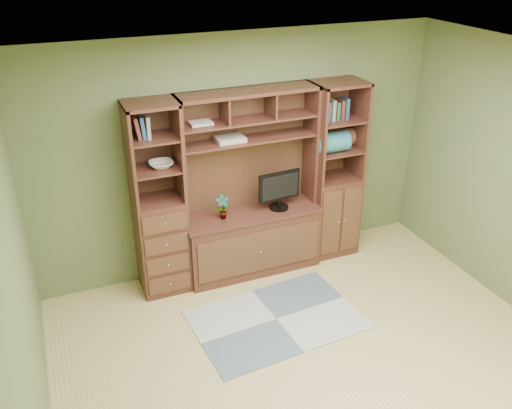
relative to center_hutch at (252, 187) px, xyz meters
name	(u,v)px	position (x,y,z in m)	size (l,w,h in m)	color
room	(331,243)	(-0.03, -1.73, 0.28)	(4.60, 4.10, 2.64)	tan
center_hutch	(252,187)	(0.00, 0.00, 0.00)	(1.54, 0.53, 2.05)	#4B251A
left_tower	(158,201)	(-1.00, 0.04, 0.00)	(0.50, 0.45, 2.05)	#4B251A
right_tower	(334,171)	(1.02, 0.04, 0.00)	(0.55, 0.45, 2.05)	#4B251A
rug	(276,319)	(-0.12, -0.96, -1.02)	(1.61, 1.07, 0.01)	gray
monitor	(279,184)	(0.31, -0.03, 0.00)	(0.48, 0.22, 0.59)	black
orchid	(223,207)	(-0.34, -0.03, -0.16)	(0.14, 0.10, 0.27)	#B04E3B
magazines	(230,139)	(-0.20, 0.09, 0.54)	(0.29, 0.21, 0.04)	#B5A69A
bowl	(161,164)	(-0.94, 0.04, 0.39)	(0.24, 0.24, 0.06)	white
blanket_teal	(331,142)	(0.93, -0.01, 0.38)	(0.38, 0.22, 0.22)	#2F717D
blanket_red	(341,137)	(1.14, 0.12, 0.36)	(0.35, 0.19, 0.19)	brown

